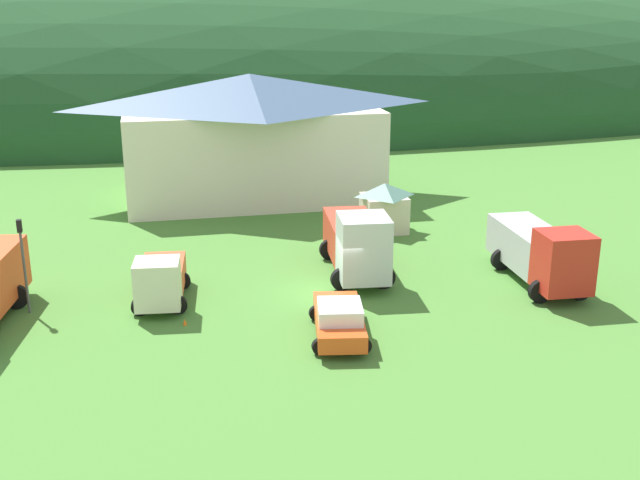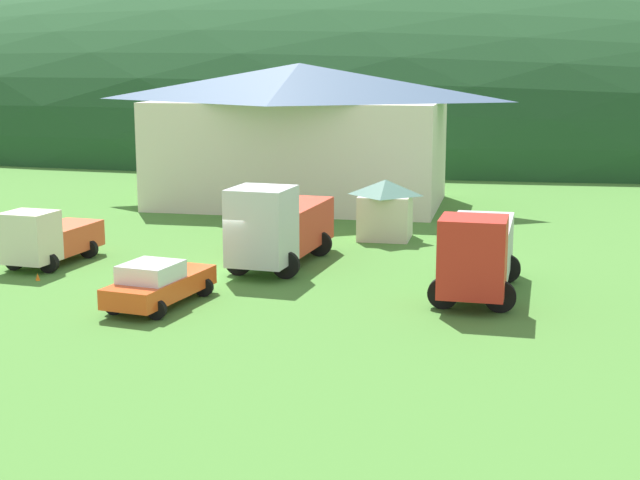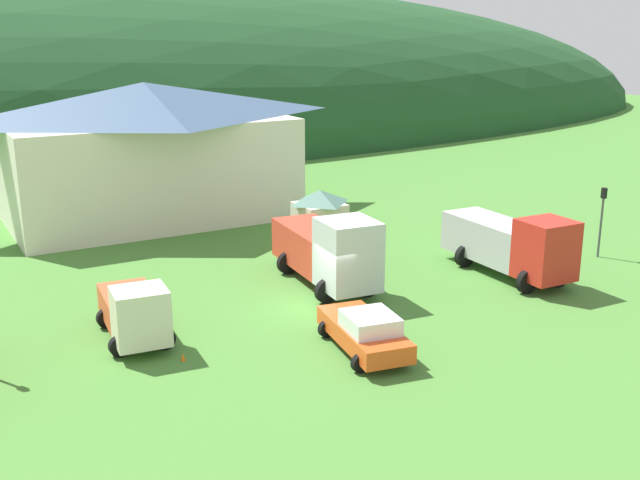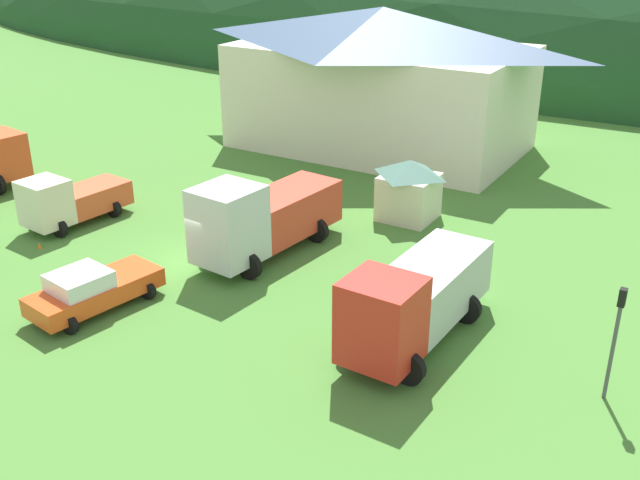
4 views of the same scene
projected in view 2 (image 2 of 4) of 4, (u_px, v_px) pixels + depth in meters
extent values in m
plane|color=#477F33|center=(223.00, 276.00, 37.17)|extent=(200.00, 200.00, 0.00)
ellipsoid|color=#1E4723|center=(403.00, 143.00, 96.79)|extent=(179.12, 60.00, 35.16)
cube|color=silver|center=(300.00, 153.00, 55.20)|extent=(16.80, 10.07, 6.25)
pyramid|color=#3D5675|center=(299.00, 82.00, 54.39)|extent=(18.15, 10.87, 2.19)
cube|color=beige|center=(385.00, 217.00, 44.67)|extent=(2.46, 2.41, 2.16)
pyramid|color=#4C7A6B|center=(386.00, 187.00, 44.39)|extent=(2.65, 2.60, 0.76)
cube|color=beige|center=(30.00, 237.00, 37.66)|extent=(2.13, 1.98, 2.09)
cube|color=black|center=(28.00, 226.00, 37.49)|extent=(1.20, 1.53, 0.67)
cube|color=#DB512D|center=(65.00, 237.00, 40.12)|extent=(2.28, 3.46, 1.14)
cylinder|color=black|center=(49.00, 263.00, 37.62)|extent=(0.80, 0.30, 0.80)
cylinder|color=black|center=(15.00, 261.00, 38.11)|extent=(0.80, 0.30, 0.80)
cylinder|color=black|center=(89.00, 249.00, 40.45)|extent=(0.80, 0.30, 0.80)
cylinder|color=black|center=(56.00, 247.00, 40.94)|extent=(0.80, 0.30, 0.80)
cube|color=silver|center=(262.00, 226.00, 36.59)|extent=(2.56, 2.70, 3.08)
cube|color=black|center=(260.00, 210.00, 36.34)|extent=(1.44, 2.10, 0.99)
cube|color=red|center=(292.00, 225.00, 40.22)|extent=(2.80, 5.22, 1.89)
cylinder|color=black|center=(286.00, 265.00, 36.59)|extent=(1.10, 0.30, 1.10)
cylinder|color=black|center=(239.00, 262.00, 37.18)|extent=(1.10, 0.30, 1.10)
cylinder|color=black|center=(320.00, 244.00, 40.81)|extent=(1.10, 0.30, 1.10)
cylinder|color=black|center=(277.00, 241.00, 41.40)|extent=(1.10, 0.30, 1.10)
cube|color=red|center=(473.00, 257.00, 31.67)|extent=(2.36, 2.22, 2.74)
cube|color=black|center=(473.00, 240.00, 31.45)|extent=(1.29, 1.75, 0.88)
cube|color=#B2B2B7|center=(480.00, 247.00, 35.27)|extent=(2.48, 5.36, 1.95)
cylinder|color=black|center=(500.00, 297.00, 31.70)|extent=(1.10, 0.30, 1.10)
cylinder|color=black|center=(443.00, 293.00, 32.17)|extent=(1.10, 0.30, 1.10)
cylinder|color=black|center=(507.00, 269.00, 35.98)|extent=(1.10, 0.30, 1.10)
cylinder|color=black|center=(456.00, 266.00, 36.45)|extent=(1.10, 0.30, 1.10)
cube|color=#E84E1C|center=(160.00, 286.00, 32.58)|extent=(2.70, 5.15, 0.70)
cube|color=silver|center=(151.00, 272.00, 31.91)|extent=(2.06, 2.22, 0.62)
cylinder|color=black|center=(157.00, 310.00, 30.82)|extent=(0.68, 0.24, 0.68)
cylinder|color=black|center=(114.00, 305.00, 31.42)|extent=(0.68, 0.24, 0.68)
cylinder|color=black|center=(204.00, 287.00, 33.86)|extent=(0.68, 0.24, 0.68)
cylinder|color=black|center=(165.00, 283.00, 34.47)|extent=(0.68, 0.24, 0.68)
cone|color=orange|center=(38.00, 280.00, 36.36)|extent=(0.36, 0.36, 0.58)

